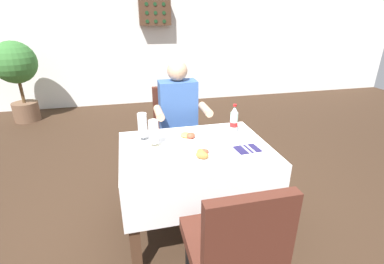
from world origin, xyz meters
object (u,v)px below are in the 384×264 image
object	(u,v)px
chair_far_diner_seat	(176,129)
beer_glass_left	(143,127)
plate_near_camera	(204,156)
potted_plant_corner	(16,70)
plate_far_diner	(189,136)
cola_bottle_primary	(234,121)
napkin_cutlery_set	(247,149)
seated_diner_far	(179,119)
wall_bottle_rack	(155,13)
main_dining_table	(195,167)
chair_near_camera_side	(233,246)
beer_glass_middle	(154,133)

from	to	relation	value
chair_far_diner_seat	beer_glass_left	distance (m)	0.75
plate_near_camera	potted_plant_corner	distance (m)	3.95
plate_far_diner	cola_bottle_primary	distance (m)	0.39
chair_far_diner_seat	napkin_cutlery_set	size ratio (longest dim) A/B	5.01
seated_diner_far	chair_far_diner_seat	bearing A→B (deg)	97.74
potted_plant_corner	wall_bottle_rack	bearing A→B (deg)	12.20
cola_bottle_primary	napkin_cutlery_set	xyz separation A→B (m)	(-0.01, -0.31, -0.10)
chair_far_diner_seat	wall_bottle_rack	size ratio (longest dim) A/B	1.73
wall_bottle_rack	potted_plant_corner	bearing A→B (deg)	-167.80
beer_glass_left	wall_bottle_rack	bearing A→B (deg)	81.38
wall_bottle_rack	seated_diner_far	bearing A→B (deg)	-92.67
plate_near_camera	main_dining_table	bearing A→B (deg)	95.52
main_dining_table	chair_far_diner_seat	world-z (taller)	chair_far_diner_seat
chair_near_camera_side	wall_bottle_rack	bearing A→B (deg)	88.05
chair_far_diner_seat	beer_glass_left	size ratio (longest dim) A/B	4.41
main_dining_table	napkin_cutlery_set	size ratio (longest dim) A/B	5.70
seated_diner_far	plate_far_diner	size ratio (longest dim) A/B	5.54
plate_far_diner	beer_glass_left	xyz separation A→B (m)	(-0.36, 0.04, 0.10)
chair_far_diner_seat	plate_far_diner	xyz separation A→B (m)	(-0.00, -0.63, 0.20)
plate_near_camera	potted_plant_corner	world-z (taller)	potted_plant_corner
main_dining_table	beer_glass_middle	xyz separation A→B (m)	(-0.29, 0.08, 0.28)
chair_far_diner_seat	napkin_cutlery_set	world-z (taller)	chair_far_diner_seat
chair_far_diner_seat	potted_plant_corner	distance (m)	3.16
chair_far_diner_seat	plate_near_camera	xyz separation A→B (m)	(0.02, -0.99, 0.20)
chair_far_diner_seat	wall_bottle_rack	distance (m)	3.03
chair_near_camera_side	beer_glass_left	size ratio (longest dim) A/B	4.41
plate_near_camera	napkin_cutlery_set	size ratio (longest dim) A/B	1.30
seated_diner_far	main_dining_table	bearing A→B (deg)	-91.22
plate_near_camera	beer_glass_middle	xyz separation A→B (m)	(-0.31, 0.27, 0.09)
cola_bottle_primary	main_dining_table	bearing A→B (deg)	-154.00
chair_far_diner_seat	plate_far_diner	size ratio (longest dim) A/B	4.27
main_dining_table	chair_near_camera_side	xyz separation A→B (m)	(0.00, -0.81, -0.01)
beer_glass_left	main_dining_table	bearing A→B (deg)	-30.59
plate_far_diner	napkin_cutlery_set	size ratio (longest dim) A/B	1.17
main_dining_table	seated_diner_far	distance (m)	0.71
chair_far_diner_seat	seated_diner_far	size ratio (longest dim) A/B	0.77
wall_bottle_rack	beer_glass_middle	bearing A→B (deg)	-97.16
main_dining_table	wall_bottle_rack	size ratio (longest dim) A/B	1.97
main_dining_table	plate_near_camera	xyz separation A→B (m)	(0.02, -0.19, 0.19)
main_dining_table	beer_glass_middle	size ratio (longest dim) A/B	5.31
chair_far_diner_seat	beer_glass_left	xyz separation A→B (m)	(-0.36, -0.59, 0.29)
main_dining_table	beer_glass_left	bearing A→B (deg)	149.41
seated_diner_far	cola_bottle_primary	xyz separation A→B (m)	(0.36, -0.52, 0.13)
chair_near_camera_side	cola_bottle_primary	size ratio (longest dim) A/B	3.86
seated_diner_far	plate_far_diner	bearing A→B (deg)	-92.10
seated_diner_far	plate_near_camera	size ratio (longest dim) A/B	5.02
main_dining_table	cola_bottle_primary	distance (m)	0.50
main_dining_table	potted_plant_corner	bearing A→B (deg)	124.25
beer_glass_left	napkin_cutlery_set	xyz separation A→B (m)	(0.73, -0.35, -0.11)
seated_diner_far	beer_glass_middle	distance (m)	0.70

